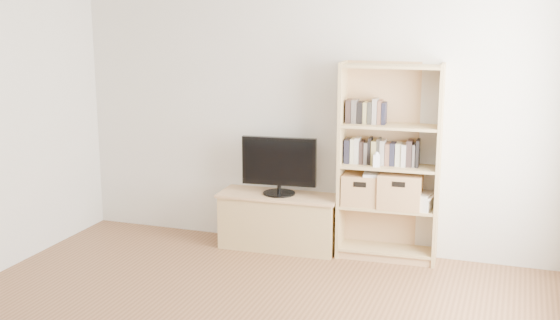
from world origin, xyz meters
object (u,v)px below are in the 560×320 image
at_px(television, 279,166).
at_px(laptop, 382,174).
at_px(basket_left, 362,189).
at_px(basket_right, 400,190).
at_px(tv_stand, 279,222).
at_px(bookshelf, 389,163).
at_px(baby_monitor, 376,161).

height_order(television, laptop, television).
distance_m(basket_left, basket_right, 0.34).
bearing_deg(television, basket_right, -3.06).
bearing_deg(basket_right, tv_stand, 179.67).
xyz_separation_m(bookshelf, television, (-0.99, -0.05, -0.09)).
height_order(baby_monitor, laptop, baby_monitor).
height_order(tv_stand, baby_monitor, baby_monitor).
distance_m(bookshelf, television, 0.99).
xyz_separation_m(television, baby_monitor, (0.90, -0.06, 0.12)).
xyz_separation_m(bookshelf, laptop, (-0.06, -0.01, -0.10)).
height_order(tv_stand, basket_right, basket_right).
bearing_deg(basket_left, baby_monitor, -35.61).
height_order(tv_stand, laptop, laptop).
xyz_separation_m(bookshelf, basket_right, (0.11, 0.00, -0.23)).
distance_m(television, basket_left, 0.78).
relative_size(basket_left, laptop, 1.08).
distance_m(baby_monitor, laptop, 0.16).
relative_size(tv_stand, baby_monitor, 9.84).
xyz_separation_m(baby_monitor, laptop, (0.03, 0.09, -0.14)).
xyz_separation_m(bookshelf, basket_left, (-0.23, -0.02, -0.25)).
distance_m(television, laptop, 0.93).
relative_size(baby_monitor, basket_right, 0.30).
relative_size(bookshelf, basket_right, 4.74).
xyz_separation_m(baby_monitor, basket_left, (-0.14, 0.08, -0.28)).
distance_m(tv_stand, laptop, 1.06).
bearing_deg(basket_left, laptop, -3.27).
bearing_deg(television, laptop, -3.49).
distance_m(baby_monitor, basket_right, 0.35).
height_order(baby_monitor, basket_right, baby_monitor).
bearing_deg(basket_right, basket_left, -179.78).
relative_size(basket_right, laptop, 1.19).
distance_m(bookshelf, baby_monitor, 0.14).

